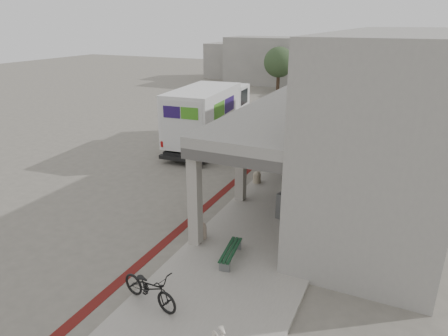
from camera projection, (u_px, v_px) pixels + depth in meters
The scene contains 14 objects.
ground at pixel (192, 197), 17.72m from camera, with size 120.00×120.00×0.00m, color #666057.
bike_lane_stripe at pixel (231, 185), 19.03m from camera, with size 0.35×40.00×0.01m, color #561311.
sidewalk at pixel (279, 213), 16.12m from camera, with size 4.40×28.00×0.12m, color gray.
transit_building at pixel (375, 116), 17.67m from camera, with size 7.60×17.00×7.00m.
distant_backdrop at pixel (315, 61), 48.42m from camera, with size 28.00×10.00×6.50m.
tree_left at pixel (279, 62), 42.40m from camera, with size 3.20×3.20×4.80m.
tree_mid at pixel (350, 63), 41.34m from camera, with size 3.20×3.20×4.80m.
tree_right at pixel (436, 68), 37.33m from camera, with size 3.20×3.20×4.80m.
fedex_truck at pixel (210, 114), 24.46m from camera, with size 3.40×8.84×3.69m.
bench at pixel (231, 252), 12.79m from camera, with size 0.56×1.64×0.38m.
bollard_near at pixel (201, 230), 14.07m from camera, with size 0.42×0.42×0.63m.
bollard_far at pixel (257, 177), 18.90m from camera, with size 0.38×0.38×0.57m.
utility_cabinet at pixel (285, 205), 15.49m from camera, with size 0.46×0.62×1.03m, color slate.
bicycle_black at pixel (150, 287), 10.73m from camera, with size 0.68×1.95×1.02m, color black.
Camera 1 is at (8.08, -14.07, 7.38)m, focal length 32.00 mm.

